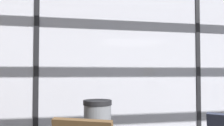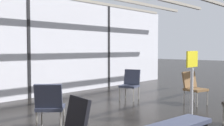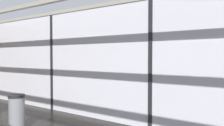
# 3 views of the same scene
# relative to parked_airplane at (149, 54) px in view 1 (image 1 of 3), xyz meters

# --- Properties ---
(glass_curtain_wall) EXTENTS (14.00, 0.08, 3.13)m
(glass_curtain_wall) POSITION_rel_parked_airplane_xyz_m (-1.24, -6.23, -0.55)
(glass_curtain_wall) COLOR silver
(glass_curtain_wall) RESTS_ON ground
(window_mullion_0) EXTENTS (0.10, 0.12, 3.13)m
(window_mullion_0) POSITION_rel_parked_airplane_xyz_m (-4.74, -6.23, -0.55)
(window_mullion_0) COLOR black
(window_mullion_0) RESTS_ON ground
(window_mullion_1) EXTENTS (0.10, 0.12, 3.13)m
(window_mullion_1) POSITION_rel_parked_airplane_xyz_m (-1.24, -6.23, -0.55)
(window_mullion_1) COLOR black
(window_mullion_1) RESTS_ON ground
(parked_airplane) EXTENTS (14.43, 4.23, 4.23)m
(parked_airplane) POSITION_rel_parked_airplane_xyz_m (0.00, 0.00, 0.00)
(parked_airplane) COLOR #B2BCD6
(parked_airplane) RESTS_ON ground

